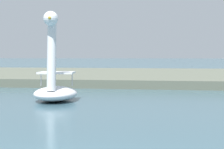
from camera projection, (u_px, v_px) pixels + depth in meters
name	position (u px, v px, depth m)	size (l,w,h in m)	color
shore_bank_far	(165.00, 76.00, 38.12)	(140.46, 25.17, 0.52)	#5B6051
swan_boat	(55.00, 86.00, 19.20)	(2.38, 3.55, 3.76)	white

